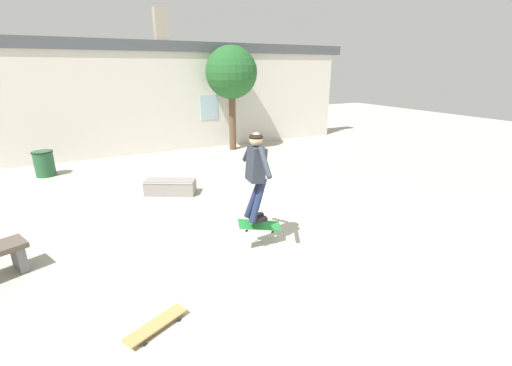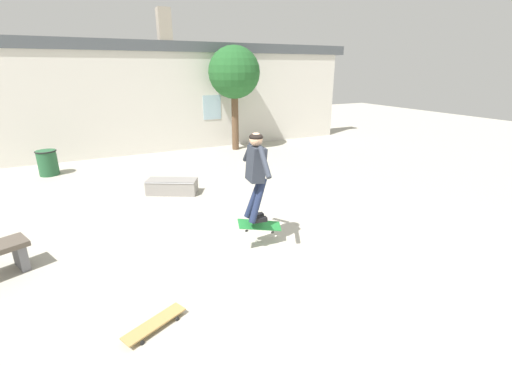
{
  "view_description": "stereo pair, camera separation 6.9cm",
  "coord_description": "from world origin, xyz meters",
  "px_view_note": "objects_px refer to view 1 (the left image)",
  "views": [
    {
      "loc": [
        -2.4,
        -3.79,
        2.96
      ],
      "look_at": [
        -0.02,
        0.89,
        1.19
      ],
      "focal_mm": 24.0,
      "sensor_mm": 36.0,
      "label": 1
    },
    {
      "loc": [
        -2.34,
        -3.82,
        2.96
      ],
      "look_at": [
        -0.02,
        0.89,
        1.19
      ],
      "focal_mm": 24.0,
      "sensor_mm": 36.0,
      "label": 2
    }
  ],
  "objects_px": {
    "trash_bin": "(44,163)",
    "skate_ledge": "(170,187)",
    "tree_right": "(231,73)",
    "skater": "(256,169)",
    "skateboard_resting": "(156,324)",
    "skateboard_flipping": "(260,225)"
  },
  "relations": [
    {
      "from": "skate_ledge",
      "to": "trash_bin",
      "type": "height_order",
      "value": "trash_bin"
    },
    {
      "from": "tree_right",
      "to": "skater",
      "type": "distance_m",
      "value": 7.76
    },
    {
      "from": "skate_ledge",
      "to": "skateboard_resting",
      "type": "bearing_deg",
      "value": -77.19
    },
    {
      "from": "tree_right",
      "to": "skater",
      "type": "xyz_separation_m",
      "value": [
        -2.66,
        -7.16,
        -1.35
      ]
    },
    {
      "from": "skateboard_resting",
      "to": "trash_bin",
      "type": "bearing_deg",
      "value": 76.33
    },
    {
      "from": "skate_ledge",
      "to": "skateboard_flipping",
      "type": "bearing_deg",
      "value": -49.27
    },
    {
      "from": "tree_right",
      "to": "skate_ledge",
      "type": "bearing_deg",
      "value": -131.14
    },
    {
      "from": "tree_right",
      "to": "skateboard_resting",
      "type": "height_order",
      "value": "tree_right"
    },
    {
      "from": "skateboard_resting",
      "to": "skateboard_flipping",
      "type": "bearing_deg",
      "value": 5.28
    },
    {
      "from": "skate_ledge",
      "to": "skateboard_flipping",
      "type": "xyz_separation_m",
      "value": [
        0.73,
        -3.37,
        0.24
      ]
    },
    {
      "from": "trash_bin",
      "to": "skateboard_flipping",
      "type": "relative_size",
      "value": 0.87
    },
    {
      "from": "skate_ledge",
      "to": "skateboard_flipping",
      "type": "distance_m",
      "value": 3.45
    },
    {
      "from": "skate_ledge",
      "to": "trash_bin",
      "type": "distance_m",
      "value": 4.24
    },
    {
      "from": "skater",
      "to": "trash_bin",
      "type": "bearing_deg",
      "value": 124.29
    },
    {
      "from": "trash_bin",
      "to": "skater",
      "type": "bearing_deg",
      "value": -61.67
    },
    {
      "from": "trash_bin",
      "to": "skater",
      "type": "relative_size",
      "value": 0.49
    },
    {
      "from": "trash_bin",
      "to": "skate_ledge",
      "type": "bearing_deg",
      "value": -47.76
    },
    {
      "from": "skate_ledge",
      "to": "tree_right",
      "type": "bearing_deg",
      "value": 77.41
    },
    {
      "from": "skate_ledge",
      "to": "skateboard_resting",
      "type": "xyz_separation_m",
      "value": [
        -1.28,
        -4.55,
        -0.11
      ]
    },
    {
      "from": "skate_ledge",
      "to": "trash_bin",
      "type": "relative_size",
      "value": 1.76
    },
    {
      "from": "tree_right",
      "to": "skater",
      "type": "bearing_deg",
      "value": -110.4
    },
    {
      "from": "trash_bin",
      "to": "skateboard_flipping",
      "type": "height_order",
      "value": "trash_bin"
    }
  ]
}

